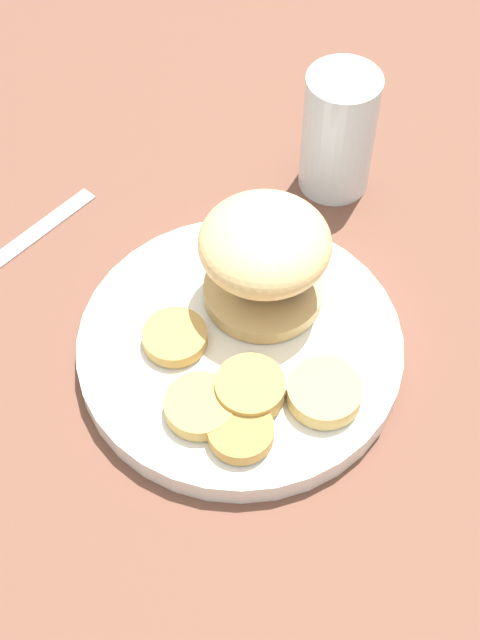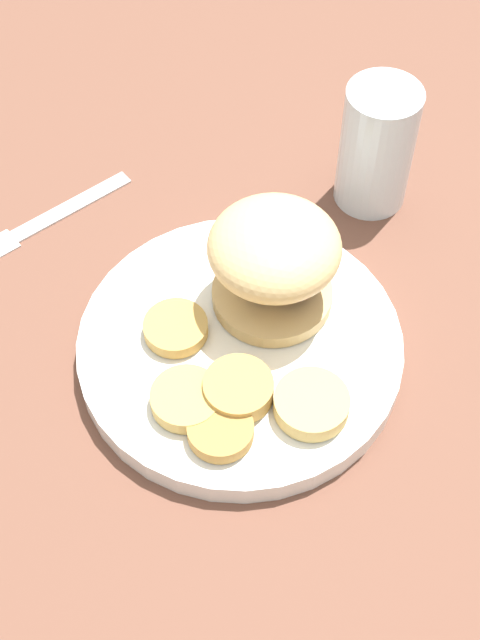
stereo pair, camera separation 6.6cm
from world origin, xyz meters
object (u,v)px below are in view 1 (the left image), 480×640
(dinner_plate, at_px, (240,346))
(fork, at_px, (17,246))
(sandwich, at_px, (266,255))
(drinking_glass, at_px, (338,133))

(dinner_plate, xyz_separation_m, fork, (0.07, 0.21, -0.01))
(sandwich, bearing_deg, drinking_glass, -13.12)
(fork, bearing_deg, sandwich, -96.69)
(fork, height_order, drinking_glass, drinking_glass)
(drinking_glass, bearing_deg, dinner_plate, 166.89)
(sandwich, height_order, drinking_glass, drinking_glass)
(sandwich, xyz_separation_m, drinking_glass, (0.16, -0.04, -0.01))
(dinner_plate, distance_m, sandwich, 0.08)
(dinner_plate, height_order, drinking_glass, drinking_glass)
(dinner_plate, height_order, fork, dinner_plate)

